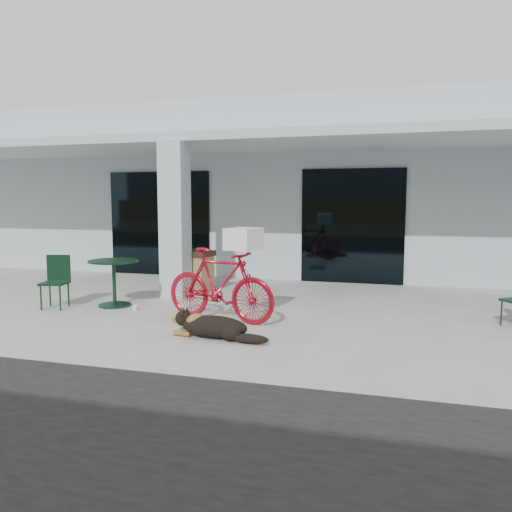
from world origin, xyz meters
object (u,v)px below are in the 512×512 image
(cafe_table_near, at_px, (114,283))
(trash_receptacle, at_px, (199,272))
(dog, at_px, (215,325))
(cafe_chair_near, at_px, (54,282))
(bicycle, at_px, (220,285))

(cafe_table_near, bearing_deg, trash_receptacle, 59.27)
(dog, distance_m, trash_receptacle, 3.61)
(cafe_chair_near, bearing_deg, cafe_table_near, 14.56)
(cafe_chair_near, xyz_separation_m, trash_receptacle, (1.93, 2.16, -0.03))
(trash_receptacle, bearing_deg, cafe_table_near, -120.73)
(bicycle, height_order, trash_receptacle, bicycle)
(cafe_table_near, bearing_deg, bicycle, -13.57)
(cafe_chair_near, bearing_deg, trash_receptacle, 35.50)
(dog, height_order, cafe_table_near, cafe_table_near)
(dog, xyz_separation_m, cafe_chair_near, (-3.50, 1.08, 0.29))
(trash_receptacle, bearing_deg, bicycle, -60.20)
(bicycle, xyz_separation_m, dog, (0.29, -1.01, -0.41))
(bicycle, relative_size, dog, 1.76)
(dog, distance_m, cafe_table_near, 3.02)
(bicycle, distance_m, trash_receptacle, 2.58)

